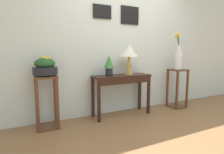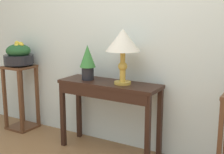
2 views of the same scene
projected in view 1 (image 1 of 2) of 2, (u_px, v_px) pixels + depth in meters
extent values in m
cube|color=brown|center=(177.00, 144.00, 2.28)|extent=(12.00, 12.00, 0.01)
cube|color=silver|center=(121.00, 39.00, 3.42)|extent=(9.00, 0.10, 2.80)
cube|color=black|center=(102.00, 12.00, 3.13)|extent=(0.34, 0.02, 0.23)
cube|color=#A6738C|center=(102.00, 12.00, 3.13)|extent=(0.27, 0.01, 0.19)
cube|color=black|center=(130.00, 15.00, 3.38)|extent=(0.37, 0.02, 0.33)
cube|color=#AA569A|center=(130.00, 15.00, 3.37)|extent=(0.30, 0.01, 0.26)
cube|color=black|center=(122.00, 76.00, 3.23)|extent=(1.06, 0.35, 0.03)
cube|color=black|center=(126.00, 81.00, 3.10)|extent=(0.99, 0.03, 0.10)
cube|color=black|center=(99.00, 101.00, 2.93)|extent=(0.04, 0.04, 0.71)
cube|color=black|center=(148.00, 95.00, 3.37)|extent=(0.05, 0.04, 0.71)
cube|color=black|center=(93.00, 97.00, 3.19)|extent=(0.04, 0.04, 0.71)
cube|color=black|center=(140.00, 92.00, 3.62)|extent=(0.05, 0.04, 0.71)
cylinder|color=gold|center=(129.00, 74.00, 3.29)|extent=(0.17, 0.17, 0.02)
cylinder|color=gold|center=(129.00, 69.00, 3.28)|extent=(0.06, 0.06, 0.15)
sphere|color=gold|center=(129.00, 65.00, 3.27)|extent=(0.09, 0.09, 0.09)
cylinder|color=gold|center=(129.00, 61.00, 3.26)|extent=(0.05, 0.05, 0.15)
cone|color=beige|center=(129.00, 51.00, 3.23)|extent=(0.33, 0.33, 0.21)
cylinder|color=black|center=(109.00, 72.00, 3.09)|extent=(0.13, 0.13, 0.13)
cone|color=#387A38|center=(109.00, 61.00, 3.07)|extent=(0.16, 0.16, 0.23)
cube|color=#56331E|center=(46.00, 77.00, 2.67)|extent=(0.32, 0.32, 0.03)
cube|color=#56331E|center=(48.00, 126.00, 2.77)|extent=(0.32, 0.32, 0.03)
cube|color=#56331E|center=(38.00, 106.00, 2.54)|extent=(0.04, 0.04, 0.74)
cube|color=#56331E|center=(58.00, 103.00, 2.66)|extent=(0.04, 0.04, 0.74)
cube|color=#56331E|center=(36.00, 101.00, 2.78)|extent=(0.04, 0.04, 0.74)
cube|color=#56331E|center=(55.00, 99.00, 2.90)|extent=(0.04, 0.04, 0.74)
cylinder|color=black|center=(45.00, 75.00, 2.66)|extent=(0.16, 0.16, 0.02)
cylinder|color=black|center=(45.00, 71.00, 2.65)|extent=(0.35, 0.35, 0.11)
ellipsoid|color=#235128|center=(45.00, 63.00, 2.64)|extent=(0.29, 0.29, 0.16)
cylinder|color=#235128|center=(46.00, 63.00, 2.66)|extent=(0.04, 0.05, 0.12)
sphere|color=gold|center=(47.00, 59.00, 2.68)|extent=(0.04, 0.04, 0.04)
cylinder|color=#235128|center=(45.00, 63.00, 2.66)|extent=(0.01, 0.05, 0.12)
sphere|color=gold|center=(44.00, 59.00, 2.67)|extent=(0.07, 0.07, 0.07)
cylinder|color=#235128|center=(44.00, 62.00, 2.64)|extent=(0.04, 0.03, 0.14)
sphere|color=gold|center=(42.00, 58.00, 2.63)|extent=(0.06, 0.06, 0.06)
cylinder|color=#235128|center=(46.00, 63.00, 2.63)|extent=(0.03, 0.05, 0.11)
sphere|color=gold|center=(46.00, 59.00, 2.61)|extent=(0.06, 0.06, 0.06)
cylinder|color=#235128|center=(47.00, 63.00, 2.65)|extent=(0.07, 0.01, 0.13)
sphere|color=gold|center=(49.00, 58.00, 2.65)|extent=(0.05, 0.05, 0.05)
cube|color=#56331E|center=(178.00, 70.00, 3.71)|extent=(0.32, 0.32, 0.03)
cube|color=#56331E|center=(176.00, 106.00, 3.81)|extent=(0.32, 0.32, 0.03)
cube|color=#56331E|center=(177.00, 90.00, 3.58)|extent=(0.04, 0.04, 0.74)
cube|color=#56331E|center=(187.00, 89.00, 3.70)|extent=(0.04, 0.04, 0.74)
cube|color=#56331E|center=(167.00, 88.00, 3.82)|extent=(0.04, 0.04, 0.74)
cube|color=#56331E|center=(177.00, 87.00, 3.94)|extent=(0.04, 0.04, 0.74)
cylinder|color=silver|center=(178.00, 60.00, 3.68)|extent=(0.15, 0.15, 0.38)
sphere|color=silver|center=(179.00, 56.00, 3.67)|extent=(0.15, 0.15, 0.15)
cylinder|color=silver|center=(179.00, 48.00, 3.65)|extent=(0.07, 0.07, 0.10)
cylinder|color=#235128|center=(178.00, 41.00, 3.67)|extent=(0.04, 0.09, 0.21)
sphere|color=gold|center=(178.00, 36.00, 3.70)|extent=(0.04, 0.04, 0.04)
cylinder|color=#235128|center=(178.00, 41.00, 3.64)|extent=(0.05, 0.06, 0.18)
sphere|color=gold|center=(176.00, 37.00, 3.64)|extent=(0.06, 0.06, 0.06)
cylinder|color=#235128|center=(178.00, 40.00, 3.64)|extent=(0.03, 0.07, 0.23)
sphere|color=gold|center=(177.00, 34.00, 3.65)|extent=(0.04, 0.04, 0.04)
cylinder|color=#235128|center=(179.00, 40.00, 3.62)|extent=(0.05, 0.01, 0.22)
sphere|color=gold|center=(178.00, 34.00, 3.59)|extent=(0.07, 0.07, 0.07)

